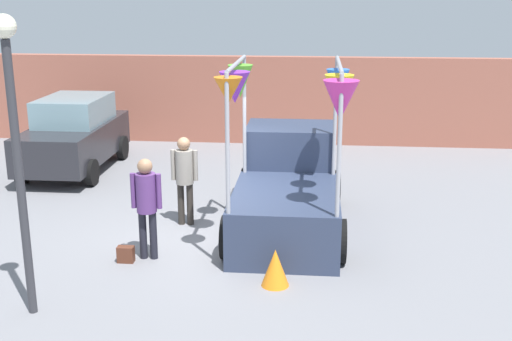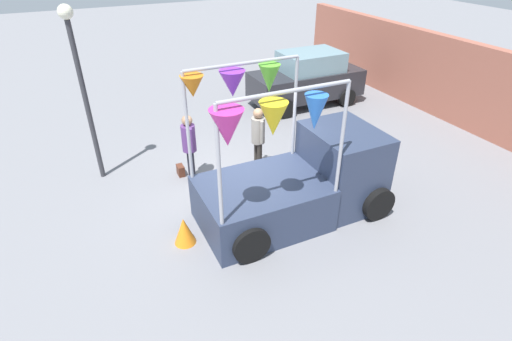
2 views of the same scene
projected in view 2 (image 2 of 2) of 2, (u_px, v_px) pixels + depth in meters
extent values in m
plane|color=slate|center=(242.00, 188.00, 9.90)|extent=(60.00, 60.00, 0.00)
cube|color=#2D3851|center=(262.00, 203.00, 8.48)|extent=(1.90, 2.60, 1.00)
cube|color=#2D3851|center=(341.00, 167.00, 9.01)|extent=(1.80, 1.40, 1.80)
cube|color=#8CB2C6|center=(344.00, 149.00, 8.78)|extent=(1.76, 1.37, 0.60)
cylinder|color=black|center=(328.00, 164.00, 10.14)|extent=(0.22, 0.76, 0.76)
cylinder|color=black|center=(378.00, 204.00, 8.67)|extent=(0.22, 0.76, 0.76)
cylinder|color=black|center=(216.00, 193.00, 9.02)|extent=(0.22, 0.76, 0.76)
cylinder|color=black|center=(251.00, 244.00, 7.55)|extent=(0.22, 0.76, 0.76)
cylinder|color=#A5A5AD|center=(295.00, 108.00, 8.76)|extent=(0.07, 0.07, 2.27)
cylinder|color=#A5A5AD|center=(342.00, 140.00, 7.41)|extent=(0.07, 0.07, 2.27)
cylinder|color=#A5A5AD|center=(188.00, 128.00, 7.86)|extent=(0.07, 0.07, 2.27)
cylinder|color=#A5A5AD|center=(219.00, 169.00, 6.52)|extent=(0.07, 0.07, 2.27)
cylinder|color=#A5A5AD|center=(243.00, 63.00, 7.73)|extent=(0.07, 2.44, 0.07)
cylinder|color=#A5A5AD|center=(287.00, 91.00, 6.38)|extent=(0.07, 2.44, 0.07)
cone|color=orange|center=(192.00, 86.00, 7.50)|extent=(0.61, 0.61, 0.42)
cone|color=#D83399|center=(227.00, 128.00, 6.22)|extent=(0.79, 0.79, 0.63)
cone|color=purple|center=(232.00, 84.00, 7.83)|extent=(0.73, 0.73, 0.53)
cone|color=yellow|center=(273.00, 119.00, 6.52)|extent=(0.63, 0.63, 0.59)
cone|color=#66CC33|center=(269.00, 78.00, 8.13)|extent=(0.62, 0.62, 0.59)
cone|color=blue|center=(315.00, 112.00, 6.83)|extent=(0.42, 0.42, 0.64)
cube|color=#26262B|center=(306.00, 83.00, 14.32)|extent=(1.70, 4.00, 0.90)
cube|color=#72939E|center=(311.00, 61.00, 13.97)|extent=(1.50, 2.10, 0.66)
cylinder|color=black|center=(321.00, 84.00, 15.67)|extent=(0.18, 0.64, 0.64)
cylinder|color=black|center=(347.00, 98.00, 14.35)|extent=(0.18, 0.64, 0.64)
cylinder|color=black|center=(264.00, 93.00, 14.75)|extent=(0.18, 0.64, 0.64)
cylinder|color=black|center=(286.00, 109.00, 13.44)|extent=(0.18, 0.64, 0.64)
cylinder|color=black|center=(190.00, 164.00, 10.07)|extent=(0.13, 0.13, 0.85)
cylinder|color=black|center=(192.00, 167.00, 9.93)|extent=(0.13, 0.13, 0.85)
cylinder|color=#593372|center=(189.00, 138.00, 9.61)|extent=(0.34, 0.34, 0.67)
sphere|color=#997051|center=(187.00, 120.00, 9.37)|extent=(0.25, 0.25, 0.25)
cylinder|color=#593372|center=(186.00, 133.00, 9.76)|extent=(0.09, 0.09, 0.60)
cylinder|color=#593372|center=(191.00, 141.00, 9.42)|extent=(0.09, 0.09, 0.60)
cylinder|color=#2D2823|center=(257.00, 155.00, 10.47)|extent=(0.13, 0.13, 0.84)
cylinder|color=#2D2823|center=(260.00, 158.00, 10.33)|extent=(0.13, 0.13, 0.84)
cylinder|color=gray|center=(258.00, 130.00, 10.01)|extent=(0.34, 0.34, 0.67)
sphere|color=#997051|center=(258.00, 113.00, 9.77)|extent=(0.25, 0.25, 0.25)
cylinder|color=gray|center=(254.00, 126.00, 10.16)|extent=(0.09, 0.09, 0.60)
cylinder|color=gray|center=(262.00, 133.00, 9.82)|extent=(0.09, 0.09, 0.60)
cube|color=#592D1E|center=(181.00, 170.00, 10.35)|extent=(0.28, 0.16, 0.28)
cylinder|color=#333338|center=(87.00, 106.00, 9.39)|extent=(0.12, 0.12, 3.86)
sphere|color=#F2EDCC|center=(65.00, 12.00, 8.31)|extent=(0.32, 0.32, 0.32)
cube|color=#9E5947|center=(480.00, 90.00, 12.15)|extent=(18.00, 0.36, 2.60)
cone|color=orange|center=(184.00, 231.00, 8.02)|extent=(0.58, 0.58, 0.60)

